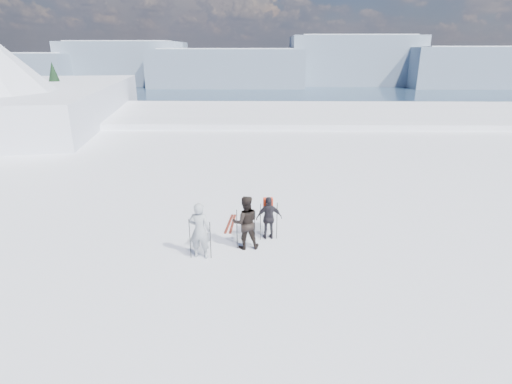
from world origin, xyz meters
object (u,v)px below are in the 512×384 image
skier_dark (246,222)px  skis_loose (231,224)px  skier_grey (200,230)px  skier_pack (269,218)px

skier_dark → skis_loose: (-0.63, 1.86, -0.88)m
skier_grey → skis_loose: (0.74, 2.52, -0.89)m
skier_grey → skier_dark: 1.52m
skier_pack → skis_loose: bearing=-47.7°
skier_grey → skier_pack: skier_grey is taller
skier_pack → skier_dark: bearing=34.5°
skis_loose → skier_grey: bearing=-106.3°
skier_dark → skis_loose: bearing=-79.8°
skier_dark → skier_grey: bearing=17.1°
skier_grey → skier_pack: (2.13, 1.35, -0.15)m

